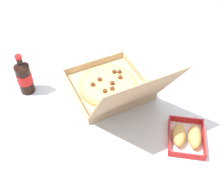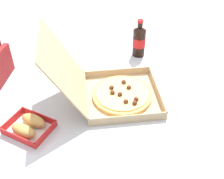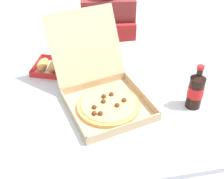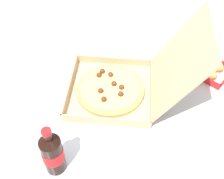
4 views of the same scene
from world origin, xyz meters
name	(u,v)px [view 1 (image 1 of 4)]	position (x,y,z in m)	size (l,w,h in m)	color
ground_plane	(108,177)	(0.00, 0.00, 0.00)	(10.00, 10.00, 0.00)	#B2B2B7
dining_table	(107,113)	(0.00, 0.00, 0.68)	(1.14, 1.04, 0.76)	silver
pizza_box_open	(112,87)	(-0.04, -0.05, 0.81)	(0.48, 0.60, 0.36)	tan
bread_side_box	(186,137)	(-0.29, 0.28, 0.78)	(0.21, 0.23, 0.06)	white
cola_bottle	(24,77)	(0.37, -0.16, 0.85)	(0.07, 0.07, 0.22)	black
paper_menu	(21,139)	(0.40, 0.13, 0.76)	(0.21, 0.15, 0.00)	white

